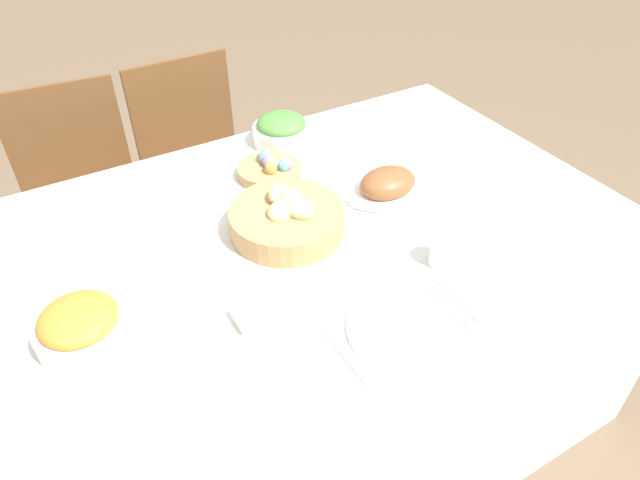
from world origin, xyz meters
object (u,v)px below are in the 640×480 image
object	(u,v)px
green_salad_bowl	(282,130)
dinner_plate	(400,330)
carrot_bowl	(81,326)
drinking_cup	(444,252)
chair_far_center	(201,167)
butter_dish	(259,313)
egg_basket	(270,169)
ham_platter	(388,184)
spoon	(460,302)
knife	(450,307)
bread_basket	(287,218)
fork	(345,356)
chair_far_left	(85,199)

from	to	relation	value
green_salad_bowl	dinner_plate	xyz separation A→B (m)	(-0.16, -0.89, -0.04)
carrot_bowl	drinking_cup	distance (m)	0.87
green_salad_bowl	dinner_plate	bearing A→B (deg)	-100.33
green_salad_bowl	chair_far_center	bearing A→B (deg)	109.63
drinking_cup	butter_dish	distance (m)	0.49
egg_basket	green_salad_bowl	bearing A→B (deg)	52.75
ham_platter	dinner_plate	world-z (taller)	ham_platter
green_salad_bowl	spoon	xyz separation A→B (m)	(0.01, -0.89, -0.04)
egg_basket	drinking_cup	xyz separation A→B (m)	(0.20, -0.59, 0.01)
knife	butter_dish	xyz separation A→B (m)	(-0.40, 0.20, 0.01)
chair_far_center	green_salad_bowl	xyz separation A→B (m)	(0.16, -0.45, 0.34)
egg_basket	ham_platter	distance (m)	0.37
bread_basket	fork	world-z (taller)	bread_basket
drinking_cup	bread_basket	bearing A→B (deg)	131.60
drinking_cup	dinner_plate	bearing A→B (deg)	-150.19
chair_far_left	spoon	world-z (taller)	chair_far_left
chair_far_left	green_salad_bowl	distance (m)	0.84
bread_basket	carrot_bowl	xyz separation A→B (m)	(-0.57, -0.12, 0.00)
ham_platter	spoon	bearing A→B (deg)	-104.42
drinking_cup	spoon	bearing A→B (deg)	-112.70
bread_basket	dinner_plate	xyz separation A→B (m)	(0.05, -0.45, -0.04)
fork	drinking_cup	world-z (taller)	drinking_cup
butter_dish	ham_platter	bearing A→B (deg)	26.21
carrot_bowl	spoon	distance (m)	0.86
fork	drinking_cup	distance (m)	0.40
carrot_bowl	knife	bearing A→B (deg)	-23.23
chair_far_center	bread_basket	size ratio (longest dim) A/B	2.92
egg_basket	ham_platter	size ratio (longest dim) A/B	0.72
chair_far_center	dinner_plate	bearing A→B (deg)	-91.43
knife	green_salad_bowl	bearing A→B (deg)	87.73
chair_far_center	butter_dish	size ratio (longest dim) A/B	7.97
bread_basket	spoon	world-z (taller)	bread_basket
butter_dish	chair_far_left	bearing A→B (deg)	100.50
egg_basket	spoon	world-z (taller)	egg_basket
ham_platter	knife	xyz separation A→B (m)	(-0.15, -0.47, -0.02)
chair_far_center	dinner_plate	xyz separation A→B (m)	(-0.00, -1.34, 0.29)
green_salad_bowl	spoon	bearing A→B (deg)	-89.12
chair_far_center	fork	world-z (taller)	chair_far_center
knife	egg_basket	bearing A→B (deg)	97.58
bread_basket	butter_dish	bearing A→B (deg)	-129.05
fork	carrot_bowl	bearing A→B (deg)	143.94
bread_basket	carrot_bowl	world-z (taller)	bread_basket
ham_platter	drinking_cup	world-z (taller)	same
egg_basket	dinner_plate	size ratio (longest dim) A/B	0.81
egg_basket	spoon	distance (m)	0.74
bread_basket	spoon	bearing A→B (deg)	-63.36
bread_basket	carrot_bowl	distance (m)	0.58
green_salad_bowl	butter_dish	bearing A→B (deg)	-120.93
chair_far_center	chair_far_left	bearing A→B (deg)	178.65
carrot_bowl	fork	bearing A→B (deg)	-34.84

